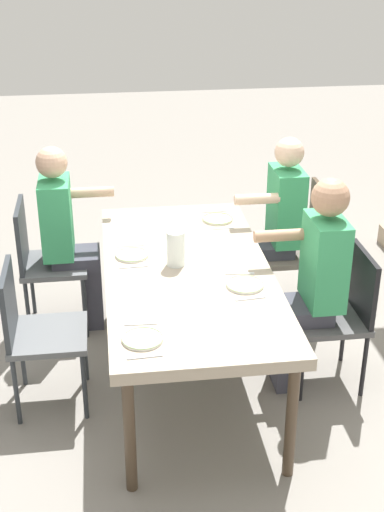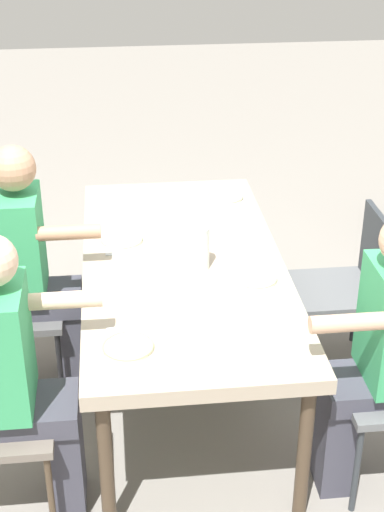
% 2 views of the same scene
% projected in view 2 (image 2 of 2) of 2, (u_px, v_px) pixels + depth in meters
% --- Properties ---
extents(ground_plane, '(16.00, 16.00, 0.00)m').
position_uv_depth(ground_plane, '(184.00, 386.00, 4.09)').
color(ground_plane, gray).
extents(dining_table, '(2.01, 0.97, 0.76)m').
position_uv_depth(dining_table, '(183.00, 272.00, 3.76)').
color(dining_table, tan).
rests_on(dining_table, ground).
extents(chair_mid_north, '(0.44, 0.44, 0.87)m').
position_uv_depth(chair_mid_north, '(4.00, 302.00, 3.88)').
color(chair_mid_north, '#4F4F50').
rests_on(chair_mid_north, ground).
extents(chair_mid_south, '(0.44, 0.44, 0.89)m').
position_uv_depth(chair_mid_south, '(351.00, 280.00, 4.05)').
color(chair_mid_south, '#5B5E61').
rests_on(chair_mid_south, ground).
extents(diner_woman_green, '(0.35, 0.49, 1.31)m').
position_uv_depth(diner_woman_green, '(375.00, 350.00, 3.17)').
color(diner_woman_green, '#3F3F4C').
rests_on(diner_woman_green, ground).
extents(diner_man_white, '(0.35, 0.49, 1.31)m').
position_uv_depth(diner_man_white, '(23.00, 373.00, 3.04)').
color(diner_man_white, '#3F3F4C').
rests_on(diner_man_white, ground).
extents(diner_guest_third, '(0.34, 0.50, 1.33)m').
position_uv_depth(diner_guest_third, '(36.00, 263.00, 3.80)').
color(diner_guest_third, '#3F3F4C').
rests_on(diner_guest_third, ground).
extents(plate_0, '(0.21, 0.21, 0.02)m').
position_uv_depth(plate_0, '(128.00, 347.00, 3.07)').
color(plate_0, silver).
rests_on(plate_0, dining_table).
extents(fork_0, '(0.02, 0.17, 0.01)m').
position_uv_depth(fork_0, '(130.00, 370.00, 2.95)').
color(fork_0, silver).
rests_on(fork_0, dining_table).
extents(spoon_0, '(0.03, 0.17, 0.01)m').
position_uv_depth(spoon_0, '(127.00, 327.00, 3.21)').
color(spoon_0, silver).
rests_on(spoon_0, dining_table).
extents(plate_1, '(0.20, 0.20, 0.02)m').
position_uv_depth(plate_1, '(255.00, 278.00, 3.56)').
color(plate_1, white).
rests_on(plate_1, dining_table).
extents(fork_1, '(0.02, 0.17, 0.01)m').
position_uv_depth(fork_1, '(261.00, 296.00, 3.44)').
color(fork_1, silver).
rests_on(fork_1, dining_table).
extents(spoon_1, '(0.02, 0.17, 0.01)m').
position_uv_depth(spoon_1, '(250.00, 264.00, 3.70)').
color(spoon_1, silver).
rests_on(spoon_1, dining_table).
extents(plate_2, '(0.21, 0.21, 0.02)m').
position_uv_depth(plate_2, '(122.00, 240.00, 3.91)').
color(plate_2, white).
rests_on(plate_2, dining_table).
extents(fork_2, '(0.03, 0.17, 0.01)m').
position_uv_depth(fork_2, '(123.00, 255.00, 3.79)').
color(fork_2, silver).
rests_on(fork_2, dining_table).
extents(spoon_2, '(0.03, 0.17, 0.01)m').
position_uv_depth(spoon_2, '(121.00, 228.00, 4.05)').
color(spoon_2, silver).
rests_on(spoon_2, dining_table).
extents(plate_3, '(0.21, 0.21, 0.02)m').
position_uv_depth(plate_3, '(225.00, 197.00, 4.40)').
color(plate_3, white).
rests_on(plate_3, dining_table).
extents(fork_3, '(0.02, 0.17, 0.01)m').
position_uv_depth(fork_3, '(229.00, 208.00, 4.27)').
color(fork_3, silver).
rests_on(fork_3, dining_table).
extents(spoon_3, '(0.03, 0.17, 0.01)m').
position_uv_depth(spoon_3, '(222.00, 187.00, 4.53)').
color(spoon_3, silver).
rests_on(spoon_3, dining_table).
extents(water_pitcher, '(0.11, 0.11, 0.22)m').
position_uv_depth(water_pitcher, '(198.00, 250.00, 3.63)').
color(water_pitcher, white).
rests_on(water_pitcher, dining_table).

